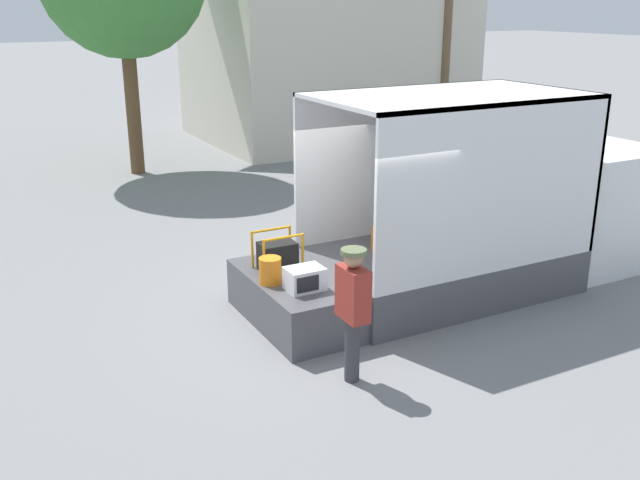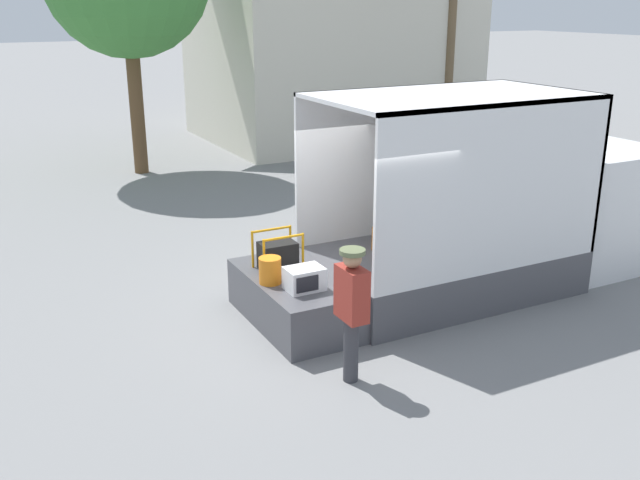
{
  "view_description": "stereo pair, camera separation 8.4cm",
  "coord_description": "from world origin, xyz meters",
  "px_view_note": "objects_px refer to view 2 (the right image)",
  "views": [
    {
      "loc": [
        -4.58,
        -8.29,
        4.3
      ],
      "look_at": [
        -0.28,
        -0.2,
        1.23
      ],
      "focal_mm": 40.0,
      "sensor_mm": 36.0,
      "label": 1
    },
    {
      "loc": [
        -4.5,
        -8.33,
        4.3
      ],
      "look_at": [
        -0.28,
        -0.2,
        1.23
      ],
      "focal_mm": 40.0,
      "sensor_mm": 36.0,
      "label": 2
    }
  ],
  "objects_px": {
    "portable_generator": "(279,255)",
    "orange_bucket": "(270,270)",
    "utility_pole": "(452,9)",
    "box_truck": "(523,221)",
    "worker_person": "(352,302)",
    "microwave": "(304,279)"
  },
  "relations": [
    {
      "from": "portable_generator",
      "to": "orange_bucket",
      "type": "relative_size",
      "value": 1.75
    },
    {
      "from": "portable_generator",
      "to": "utility_pole",
      "type": "height_order",
      "value": "utility_pole"
    },
    {
      "from": "box_truck",
      "to": "worker_person",
      "type": "xyz_separation_m",
      "value": [
        -4.25,
        -1.8,
        0.11
      ]
    },
    {
      "from": "box_truck",
      "to": "worker_person",
      "type": "relative_size",
      "value": 3.62
    },
    {
      "from": "microwave",
      "to": "worker_person",
      "type": "xyz_separation_m",
      "value": [
        -0.04,
        -1.31,
        0.18
      ]
    },
    {
      "from": "microwave",
      "to": "portable_generator",
      "type": "bearing_deg",
      "value": 88.0
    },
    {
      "from": "box_truck",
      "to": "utility_pole",
      "type": "height_order",
      "value": "utility_pole"
    },
    {
      "from": "worker_person",
      "to": "microwave",
      "type": "bearing_deg",
      "value": 88.29
    },
    {
      "from": "portable_generator",
      "to": "worker_person",
      "type": "height_order",
      "value": "worker_person"
    },
    {
      "from": "portable_generator",
      "to": "orange_bucket",
      "type": "bearing_deg",
      "value": -126.4
    },
    {
      "from": "portable_generator",
      "to": "worker_person",
      "type": "bearing_deg",
      "value": -91.83
    },
    {
      "from": "box_truck",
      "to": "utility_pole",
      "type": "relative_size",
      "value": 0.76
    },
    {
      "from": "worker_person",
      "to": "utility_pole",
      "type": "bearing_deg",
      "value": 48.88
    },
    {
      "from": "orange_bucket",
      "to": "utility_pole",
      "type": "relative_size",
      "value": 0.05
    },
    {
      "from": "orange_bucket",
      "to": "box_truck",
      "type": "bearing_deg",
      "value": 0.76
    },
    {
      "from": "microwave",
      "to": "worker_person",
      "type": "bearing_deg",
      "value": -91.71
    },
    {
      "from": "box_truck",
      "to": "portable_generator",
      "type": "relative_size",
      "value": 9.52
    },
    {
      "from": "box_truck",
      "to": "utility_pole",
      "type": "bearing_deg",
      "value": 59.24
    },
    {
      "from": "worker_person",
      "to": "utility_pole",
      "type": "xyz_separation_m",
      "value": [
        9.99,
        11.45,
        3.07
      ]
    },
    {
      "from": "portable_generator",
      "to": "worker_person",
      "type": "distance_m",
      "value": 2.2
    },
    {
      "from": "microwave",
      "to": "worker_person",
      "type": "distance_m",
      "value": 1.32
    },
    {
      "from": "portable_generator",
      "to": "box_truck",
      "type": "bearing_deg",
      "value": -5.44
    }
  ]
}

